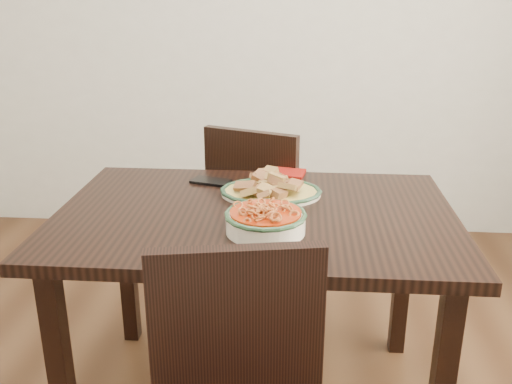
# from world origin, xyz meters

# --- Properties ---
(wall_back) EXTENTS (3.50, 0.10, 2.60)m
(wall_back) POSITION_xyz_m (0.00, 1.75, 1.30)
(wall_back) COLOR beige
(wall_back) RESTS_ON ground
(dining_table) EXTENTS (1.31, 0.87, 0.75)m
(dining_table) POSITION_xyz_m (0.10, 0.12, 0.66)
(dining_table) COLOR black
(dining_table) RESTS_ON ground
(chair_far) EXTENTS (0.54, 0.54, 0.89)m
(chair_far) POSITION_xyz_m (0.08, 0.75, 0.50)
(chair_far) COLOR black
(chair_far) RESTS_ON ground
(fish_plate) EXTENTS (0.35, 0.27, 0.11)m
(fish_plate) POSITION_xyz_m (0.14, 0.28, 0.79)
(fish_plate) COLOR beige
(fish_plate) RESTS_ON dining_table
(noodle_bowl) EXTENTS (0.25, 0.25, 0.08)m
(noodle_bowl) POSITION_xyz_m (0.15, -0.05, 0.79)
(noodle_bowl) COLOR white
(noodle_bowl) RESTS_ON dining_table
(smartphone) EXTENTS (0.16, 0.11, 0.01)m
(smartphone) POSITION_xyz_m (-0.09, 0.40, 0.76)
(smartphone) COLOR black
(smartphone) RESTS_ON dining_table
(napkin) EXTENTS (0.15, 0.13, 0.01)m
(napkin) POSITION_xyz_m (0.20, 0.52, 0.76)
(napkin) COLOR maroon
(napkin) RESTS_ON dining_table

